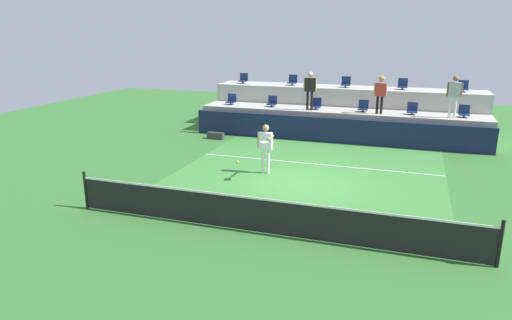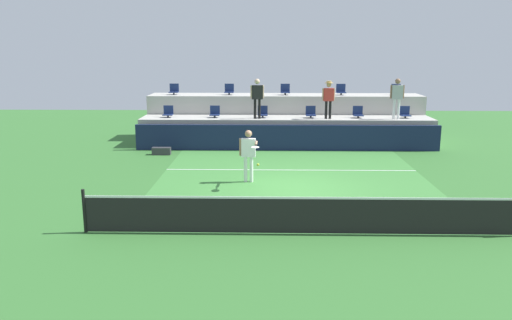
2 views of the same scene
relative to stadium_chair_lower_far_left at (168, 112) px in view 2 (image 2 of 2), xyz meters
name	(u,v)px [view 2 (image 2 of 2)]	position (x,y,z in m)	size (l,w,h in m)	color
ground_plane	(294,188)	(5.31, -7.23, -1.46)	(40.00, 40.00, 0.00)	#336B2D
court_inner_paint	(292,180)	(5.31, -6.23, -1.46)	(9.00, 10.00, 0.01)	#3D7F38
court_service_line	(291,170)	(5.31, -4.83, -1.46)	(9.00, 0.06, 0.00)	white
tennis_net	(303,214)	(5.31, -11.23, -0.97)	(10.48, 0.08, 1.07)	black
sponsor_backboard	(287,138)	(5.31, -1.23, -0.91)	(13.00, 0.16, 1.10)	#141E42
seating_tier_lower	(286,131)	(5.31, 0.07, -0.84)	(13.00, 1.80, 1.25)	#ADAAA3
seating_tier_upper	(285,116)	(5.31, 1.87, -0.41)	(13.00, 1.80, 2.10)	#ADAAA3
stadium_chair_lower_far_left	(168,112)	(0.00, 0.00, 0.00)	(0.44, 0.40, 0.52)	#2D2D33
stadium_chair_lower_left	(215,113)	(2.10, 0.00, 0.00)	(0.44, 0.40, 0.52)	#2D2D33
stadium_chair_lower_mid_left	(263,113)	(4.25, 0.00, 0.00)	(0.44, 0.40, 0.52)	#2D2D33
stadium_chair_lower_mid_right	(311,113)	(6.40, 0.00, 0.00)	(0.44, 0.40, 0.52)	#2D2D33
stadium_chair_lower_right	(358,113)	(8.51, 0.00, 0.00)	(0.44, 0.40, 0.52)	#2D2D33
stadium_chair_lower_far_right	(405,113)	(10.59, 0.00, 0.00)	(0.44, 0.40, 0.52)	#2D2D33
stadium_chair_upper_far_left	(174,90)	(-0.03, 1.80, 0.85)	(0.44, 0.40, 0.52)	#2D2D33
stadium_chair_upper_left	(229,90)	(2.63, 1.80, 0.85)	(0.44, 0.40, 0.52)	#2D2D33
stadium_chair_upper_center	(285,90)	(5.31, 1.80, 0.85)	(0.44, 0.40, 0.52)	#2D2D33
stadium_chair_upper_right	(341,90)	(7.97, 1.80, 0.85)	(0.44, 0.40, 0.52)	#2D2D33
stadium_chair_upper_far_right	(396,90)	(10.60, 1.80, 0.85)	(0.44, 0.40, 0.52)	#2D2D33
tennis_player	(249,151)	(3.86, -6.52, -0.41)	(0.67, 1.21, 1.73)	white
spectator_in_grey	(257,95)	(4.02, -0.38, 0.84)	(0.61, 0.27, 1.74)	black
spectator_with_hat	(329,96)	(7.13, -0.38, 0.79)	(0.57, 0.43, 1.66)	black
spectator_leaning_on_rail	(397,95)	(10.10, -0.38, 0.86)	(0.61, 0.24, 1.76)	white
tennis_ball	(258,165)	(4.23, -10.13, -0.03)	(0.07, 0.07, 0.07)	#CCE033
equipment_bag	(161,151)	(0.10, -2.24, -1.31)	(0.76, 0.28, 0.30)	#333338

